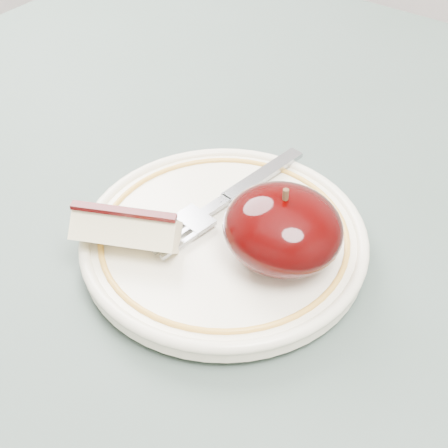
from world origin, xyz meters
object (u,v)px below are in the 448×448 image
Objects in this scene: table at (224,299)px; apple_half at (283,228)px; fork at (226,199)px; plate at (224,238)px.

table is 0.15m from apple_half.
fork is at bearing 105.25° from table.
plate is at bearing -52.97° from table.
table is 10.87× the size of apple_half.
fork is (-0.06, 0.02, -0.02)m from apple_half.
fork is (-0.02, 0.03, 0.01)m from plate.
fork is at bearing 124.47° from plate.
apple_half is (0.06, -0.02, 0.13)m from table.
plate is at bearing -137.56° from fork.
table is at bearing 127.03° from plate.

